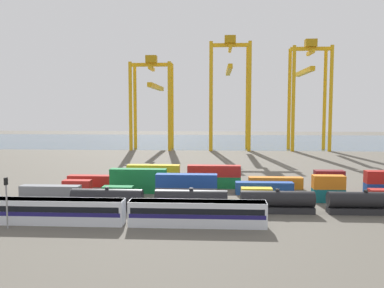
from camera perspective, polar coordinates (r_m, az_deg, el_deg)
The scene contains 28 objects.
ground_plane at distance 123.25m, azimuth 2.95°, elevation -3.47°, with size 420.00×420.00×0.00m, color #5B564C.
harbour_water at distance 231.40m, azimuth 3.15°, elevation 0.45°, with size 400.00×110.00×0.01m, color #475B6B.
passenger_train at distance 64.39m, azimuth -9.20°, elevation -9.34°, with size 43.08×3.14×3.90m.
freight_tank_row at distance 71.75m, azimuth 5.92°, elevation -8.00°, with size 57.68×2.71×4.17m.
signal_mast at distance 67.07m, azimuth -24.70°, elevation -6.64°, with size 0.36×0.60×7.76m.
shipping_container_0 at distance 87.09m, azimuth -19.32°, elevation -6.38°, with size 12.10×2.44×2.60m, color slate.
shipping_container_1 at distance 82.79m, azimuth -10.41°, elevation -6.76°, with size 6.04×2.44×2.60m, color #197538.
shipping_container_2 at distance 80.66m, azimuth -0.78°, elevation -6.99°, with size 12.10×2.44×2.60m, color slate.
shipping_container_3 at distance 80.17m, azimuth -0.78°, elevation -5.17°, with size 12.10×2.44×2.60m, color #1C4299.
shipping_container_4 at distance 80.86m, azimuth 9.09°, elevation -7.03°, with size 6.04×2.44×2.60m, color gold.
shipping_container_5 at distance 83.37m, azimuth 18.64°, elevation -6.86°, with size 6.04×2.44×2.60m, color #146066.
shipping_container_6 at distance 82.89m, azimuth 18.69°, elevation -5.10°, with size 6.04×2.44×2.60m, color orange.
shipping_container_9 at distance 91.84m, azimuth -15.87°, elevation -5.72°, with size 6.04×2.44×2.60m, color #AD211C.
shipping_container_10 at distance 88.35m, azimuth -7.56°, elevation -5.99°, with size 12.10×2.44×2.60m, color #197538.
shipping_container_11 at distance 87.90m, azimuth -7.58°, elevation -4.32°, with size 12.10×2.44×2.60m, color #197538.
shipping_container_12 at distance 86.84m, azimuth 1.24°, elevation -6.14°, with size 6.04×2.44×2.60m, color orange.
shipping_container_13 at distance 87.39m, azimuth 10.14°, elevation -6.14°, with size 12.10×2.44×2.60m, color #1C4299.
shipping_container_14 at distance 89.97m, azimuth 18.72°, elevation -6.01°, with size 6.04×2.44×2.60m, color #197538.
shipping_container_15 at distance 89.52m, azimuth 18.77°, elevation -4.37°, with size 6.04×2.44×2.60m, color maroon.
shipping_container_18 at distance 97.32m, azimuth -13.63°, elevation -5.07°, with size 12.10×2.44×2.60m, color #AD211C.
shipping_container_19 at distance 94.22m, azimuth -5.45°, elevation -5.29°, with size 12.10×2.44×2.60m, color orange.
shipping_container_20 at distance 93.79m, azimuth -5.46°, elevation -3.72°, with size 12.10×2.44×2.60m, color gold.
shipping_container_21 at distance 93.12m, azimuth 3.11°, elevation -5.39°, with size 12.10×2.44×2.60m, color #197538.
shipping_container_22 at distance 92.69m, azimuth 3.12°, elevation -3.81°, with size 12.10×2.44×2.60m, color #AD211C.
shipping_container_23 at distance 94.11m, azimuth 11.68°, elevation -5.38°, with size 12.10×2.44×2.60m, color orange.
gantry_crane_west at distance 185.69m, azimuth -5.54°, elevation 7.16°, with size 18.65×40.19×41.66m.
gantry_crane_central at distance 183.15m, azimuth 5.32°, elevation 8.74°, with size 18.01×38.69×49.90m.
gantry_crane_east at distance 186.84m, azimuth 16.12°, elevation 8.11°, with size 17.23×33.43×48.01m.
Camera 1 is at (0.87, -81.94, 17.91)m, focal length 37.83 mm.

